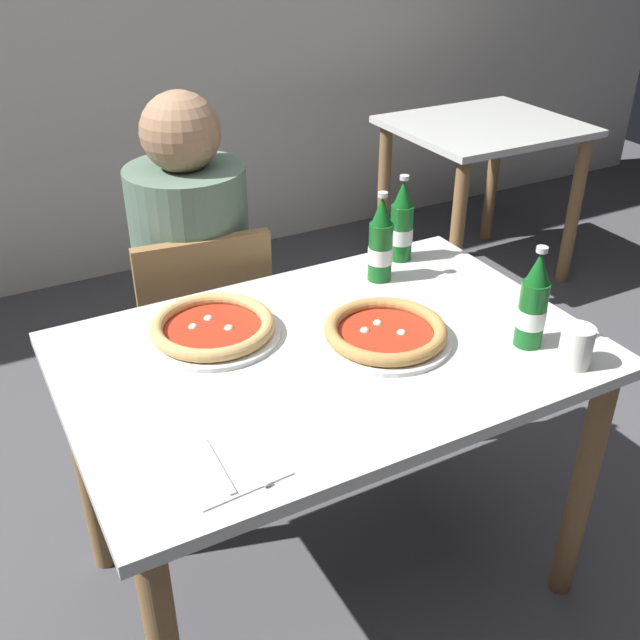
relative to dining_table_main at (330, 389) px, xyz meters
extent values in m
plane|color=#4C4C51|center=(0.00, 0.00, -0.64)|extent=(8.00, 8.00, 0.00)
cube|color=silver|center=(0.00, 0.00, 0.10)|extent=(1.20, 0.80, 0.03)
cylinder|color=olive|center=(0.54, -0.34, -0.28)|extent=(0.06, 0.06, 0.72)
cylinder|color=olive|center=(-0.54, 0.34, -0.28)|extent=(0.06, 0.06, 0.72)
cylinder|color=olive|center=(0.54, 0.34, -0.28)|extent=(0.06, 0.06, 0.72)
cube|color=olive|center=(-0.10, 0.68, -0.21)|extent=(0.44, 0.44, 0.04)
cube|color=olive|center=(-0.12, 0.50, 0.01)|extent=(0.38, 0.08, 0.40)
cylinder|color=olive|center=(0.09, 0.83, -0.43)|extent=(0.04, 0.04, 0.41)
cylinder|color=olive|center=(-0.25, 0.87, -0.43)|extent=(0.04, 0.04, 0.41)
cylinder|color=olive|center=(0.05, 0.49, -0.43)|extent=(0.04, 0.04, 0.41)
cylinder|color=olive|center=(-0.29, 0.53, -0.43)|extent=(0.04, 0.04, 0.41)
cube|color=#2D3342|center=(-0.10, 0.66, -0.41)|extent=(0.32, 0.28, 0.45)
cylinder|color=slate|center=(-0.10, 0.66, 0.09)|extent=(0.34, 0.34, 0.55)
sphere|color=#9E7556|center=(-0.10, 0.66, 0.46)|extent=(0.22, 0.22, 0.22)
cube|color=silver|center=(1.53, 1.32, 0.10)|extent=(0.80, 0.70, 0.03)
cylinder|color=olive|center=(1.19, 1.03, -0.28)|extent=(0.06, 0.06, 0.72)
cylinder|color=olive|center=(1.87, 1.03, -0.28)|extent=(0.06, 0.06, 0.72)
cylinder|color=olive|center=(1.19, 1.61, -0.28)|extent=(0.06, 0.06, 0.72)
cylinder|color=olive|center=(1.87, 1.61, -0.28)|extent=(0.06, 0.06, 0.72)
cylinder|color=white|center=(0.13, -0.03, 0.12)|extent=(0.31, 0.31, 0.01)
cylinder|color=#AD2D19|center=(0.13, -0.03, 0.13)|extent=(0.22, 0.22, 0.01)
torus|color=#B78447|center=(0.13, -0.03, 0.14)|extent=(0.29, 0.29, 0.03)
sphere|color=silver|center=(0.09, 0.00, 0.13)|extent=(0.02, 0.02, 0.02)
sphere|color=silver|center=(0.16, -0.05, 0.13)|extent=(0.02, 0.02, 0.02)
sphere|color=silver|center=(0.14, 0.01, 0.13)|extent=(0.02, 0.02, 0.02)
cylinder|color=white|center=(-0.22, 0.18, 0.12)|extent=(0.32, 0.32, 0.01)
cylinder|color=#AD2D19|center=(-0.22, 0.18, 0.13)|extent=(0.23, 0.23, 0.01)
torus|color=tan|center=(-0.22, 0.18, 0.14)|extent=(0.29, 0.29, 0.03)
sphere|color=silver|center=(-0.26, 0.21, 0.13)|extent=(0.02, 0.02, 0.02)
sphere|color=silver|center=(-0.18, 0.16, 0.13)|extent=(0.02, 0.02, 0.02)
sphere|color=silver|center=(-0.21, 0.23, 0.13)|extent=(0.02, 0.02, 0.02)
cylinder|color=#14591E|center=(0.41, -0.20, 0.19)|extent=(0.06, 0.06, 0.16)
cone|color=#14591E|center=(0.41, -0.20, 0.31)|extent=(0.05, 0.05, 0.07)
cylinder|color=#B7B7BC|center=(0.41, -0.20, 0.36)|extent=(0.03, 0.03, 0.01)
cylinder|color=white|center=(0.41, -0.20, 0.19)|extent=(0.07, 0.07, 0.04)
cylinder|color=#14591E|center=(0.41, 0.32, 0.19)|extent=(0.06, 0.06, 0.16)
cone|color=#14591E|center=(0.41, 0.32, 0.31)|extent=(0.05, 0.05, 0.07)
cylinder|color=#B7B7BC|center=(0.41, 0.32, 0.36)|extent=(0.03, 0.03, 0.01)
cylinder|color=white|center=(0.41, 0.32, 0.19)|extent=(0.07, 0.07, 0.04)
cylinder|color=#14591E|center=(0.29, 0.24, 0.19)|extent=(0.06, 0.06, 0.16)
cone|color=#14591E|center=(0.29, 0.24, 0.31)|extent=(0.05, 0.05, 0.07)
cylinder|color=#B7B7BC|center=(0.29, 0.24, 0.36)|extent=(0.03, 0.03, 0.01)
cylinder|color=white|center=(0.29, 0.24, 0.19)|extent=(0.07, 0.07, 0.04)
cube|color=white|center=(-0.36, -0.26, 0.12)|extent=(0.19, 0.19, 0.00)
cube|color=silver|center=(-0.34, -0.26, 0.12)|extent=(0.05, 0.19, 0.00)
cube|color=silver|center=(-0.38, -0.26, 0.12)|extent=(0.02, 0.17, 0.00)
cylinder|color=white|center=(0.44, -0.31, 0.16)|extent=(0.07, 0.07, 0.09)
camera|label=1|loc=(-0.70, -1.25, 1.03)|focal=41.59mm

